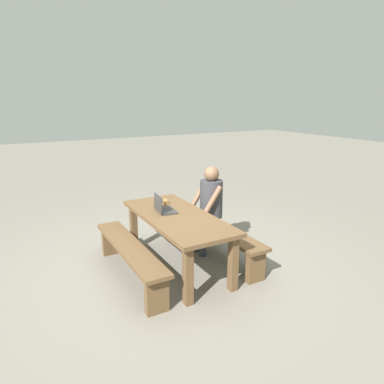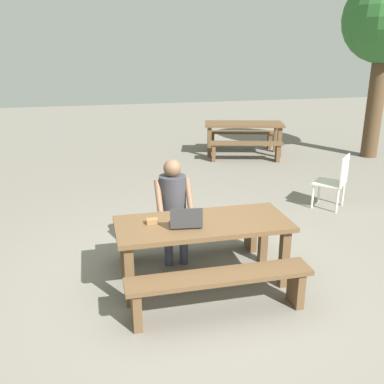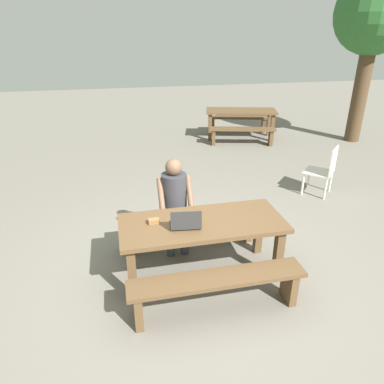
# 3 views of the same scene
# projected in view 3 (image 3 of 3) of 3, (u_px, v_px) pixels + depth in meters

# --- Properties ---
(ground_plane) EXTENTS (30.00, 30.00, 0.00)m
(ground_plane) POSITION_uv_depth(u_px,v_px,m) (201.00, 273.00, 4.20)
(ground_plane) COLOR slate
(picnic_table_front) EXTENTS (1.82, 0.78, 0.70)m
(picnic_table_front) POSITION_uv_depth(u_px,v_px,m) (202.00, 230.00, 3.95)
(picnic_table_front) COLOR brown
(picnic_table_front) RESTS_ON ground
(bench_near) EXTENTS (1.78, 0.30, 0.43)m
(bench_near) POSITION_uv_depth(u_px,v_px,m) (217.00, 285.00, 3.50)
(bench_near) COLOR brown
(bench_near) RESTS_ON ground
(bench_far) EXTENTS (1.78, 0.30, 0.43)m
(bench_far) POSITION_uv_depth(u_px,v_px,m) (190.00, 223.00, 4.63)
(bench_far) COLOR brown
(bench_far) RESTS_ON ground
(laptop) EXTENTS (0.35, 0.26, 0.22)m
(laptop) POSITION_uv_depth(u_px,v_px,m) (186.00, 223.00, 3.76)
(laptop) COLOR #2D2D2D
(laptop) RESTS_ON picnic_table_front
(small_pouch) EXTENTS (0.12, 0.08, 0.05)m
(small_pouch) POSITION_uv_depth(u_px,v_px,m) (154.00, 221.00, 3.86)
(small_pouch) COLOR olive
(small_pouch) RESTS_ON picnic_table_front
(person_seated) EXTENTS (0.42, 0.41, 1.23)m
(person_seated) POSITION_uv_depth(u_px,v_px,m) (175.00, 199.00, 4.39)
(person_seated) COLOR #333847
(person_seated) RESTS_ON ground
(plastic_chair) EXTENTS (0.62, 0.62, 0.86)m
(plastic_chair) POSITION_uv_depth(u_px,v_px,m) (324.00, 170.00, 6.05)
(plastic_chair) COLOR silver
(plastic_chair) RESTS_ON ground
(picnic_table_mid) EXTENTS (1.91, 1.16, 0.74)m
(picnic_table_mid) POSITION_uv_depth(u_px,v_px,m) (241.00, 115.00, 9.18)
(picnic_table_mid) COLOR brown
(picnic_table_mid) RESTS_ON ground
(bench_mid_south) EXTENTS (1.63, 0.70, 0.43)m
(bench_mid_south) POSITION_uv_depth(u_px,v_px,m) (242.00, 132.00, 8.74)
(bench_mid_south) COLOR brown
(bench_mid_south) RESTS_ON ground
(bench_mid_north) EXTENTS (1.63, 0.70, 0.43)m
(bench_mid_north) POSITION_uv_depth(u_px,v_px,m) (238.00, 121.00, 9.88)
(bench_mid_north) COLOR brown
(bench_mid_north) RESTS_ON ground
(tree_left) EXTENTS (1.82, 1.82, 3.87)m
(tree_left) POSITION_uv_depth(u_px,v_px,m) (375.00, 17.00, 8.04)
(tree_left) COLOR #4C3823
(tree_left) RESTS_ON ground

